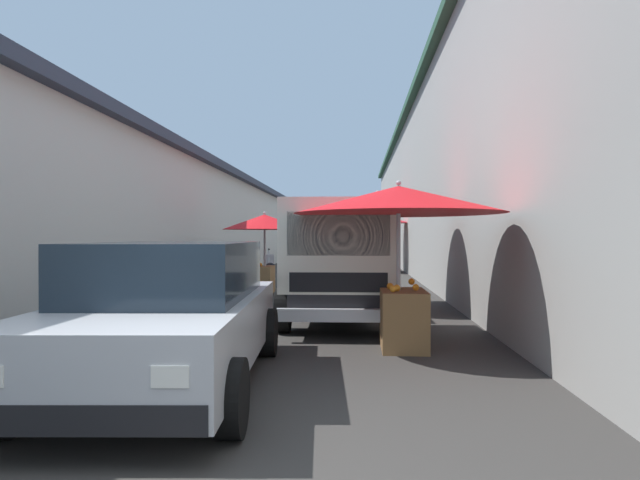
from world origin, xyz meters
name	(u,v)px	position (x,y,z in m)	size (l,w,h in m)	color
ground	(318,285)	(13.50, 0.00, 0.00)	(90.00, 90.00, 0.00)	#33302D
building_left_whitewash	(138,224)	(15.75, 6.79, 1.98)	(49.80, 7.50, 3.94)	beige
building_right_concrete	(517,185)	(15.75, -6.79, 3.31)	(49.80, 7.50, 6.60)	gray
fruit_stall_near_left	(376,216)	(8.13, -1.61, 1.94)	(2.70, 2.70, 2.47)	#9E9EA3
fruit_stall_mid_lane	(382,228)	(19.20, -2.30, 1.88)	(2.34, 2.34, 2.46)	#9E9EA3
fruit_stall_far_right	(399,215)	(4.35, -1.78, 1.80)	(2.83, 2.83, 2.27)	#9E9EA3
fruit_stall_near_right	(264,233)	(10.93, 1.25, 1.62)	(2.25, 2.25, 2.17)	#9E9EA3
hatchback_car	(170,313)	(2.47, 0.68, 0.74)	(4.01, 2.13, 1.45)	#ADAFB5
delivery_truck	(339,264)	(6.14, -0.92, 1.04)	(4.96, 2.07, 2.08)	black
vendor_by_crates	(354,259)	(12.50, -1.15, 0.86)	(0.24, 0.62, 1.52)	#232328
parked_scooter	(270,272)	(12.70, 1.39, 0.45)	(1.67, 0.56, 1.14)	black
plastic_stool	(191,323)	(4.28, 1.06, 0.33)	(0.30, 0.30, 0.43)	#194CB2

